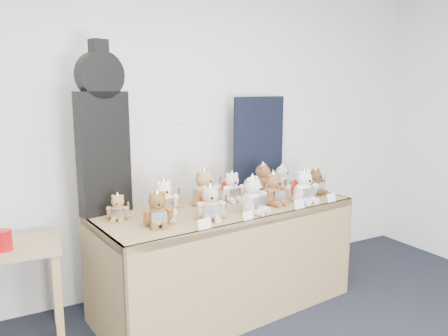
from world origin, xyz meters
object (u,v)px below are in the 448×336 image
teddy_front_centre (253,196)px  teddy_back_right (263,180)px  teddy_front_end (316,182)px  teddy_back_end (282,178)px  teddy_back_centre_left (205,189)px  teddy_back_far_left (118,208)px  red_cup (4,240)px  teddy_front_right (274,190)px  teddy_front_far_right (304,187)px  teddy_back_left (164,198)px  display_table (231,230)px  teddy_back_centre_right (232,188)px  teddy_front_far_left (158,211)px  guitar_case (103,131)px  teddy_front_left (210,204)px

teddy_front_centre → teddy_back_right: 0.63m
teddy_front_end → teddy_back_end: 0.32m
teddy_back_centre_left → teddy_back_far_left: bearing=174.3°
red_cup → teddy_back_right: size_ratio=0.45×
teddy_front_right → teddy_back_end: size_ratio=1.18×
red_cup → teddy_front_far_right: (2.16, -0.31, 0.17)m
teddy_front_centre → teddy_back_end: size_ratio=1.26×
teddy_back_left → teddy_back_centre_left: 0.36m
display_table → teddy_back_right: teddy_back_right is taller
red_cup → teddy_back_centre_right: (1.67, -0.00, 0.16)m
teddy_front_far_left → teddy_back_centre_left: size_ratio=0.82×
guitar_case → teddy_back_centre_right: (0.99, -0.12, -0.50)m
teddy_front_end → teddy_back_far_left: teddy_front_end is taller
display_table → teddy_front_right: 0.46m
teddy_back_left → teddy_back_centre_right: bearing=5.7°
teddy_front_left → teddy_front_centre: teddy_front_centre is taller
guitar_case → teddy_back_right: (1.35, -0.03, -0.48)m
teddy_front_far_right → teddy_back_far_left: bearing=170.5°
teddy_back_centre_right → teddy_back_centre_left: bearing=-173.7°
teddy_front_right → teddy_back_left: 0.86m
display_table → teddy_front_far_left: 0.72m
guitar_case → teddy_front_far_right: size_ratio=4.11×
teddy_back_far_left → teddy_back_centre_right: bearing=27.9°
teddy_back_left → teddy_back_right: 0.99m
teddy_front_right → teddy_back_far_left: 1.20m
display_table → red_cup: (-1.55, 0.20, 0.12)m
teddy_front_right → teddy_front_far_right: 0.27m
teddy_front_far_right → teddy_front_end: (0.26, 0.17, -0.02)m
teddy_front_centre → teddy_front_right: (0.27, 0.12, -0.01)m
teddy_front_end → teddy_back_left: (-1.36, 0.07, 0.01)m
teddy_back_centre_right → teddy_back_end: teddy_back_centre_right is taller
teddy_front_centre → teddy_front_end: bearing=-7.7°
teddy_front_far_right → teddy_front_centre: bearing=-173.0°
teddy_front_far_left → teddy_back_right: 1.22m
teddy_front_left → teddy_back_far_left: 0.64m
teddy_back_centre_right → teddy_back_end: 0.62m
red_cup → teddy_front_far_right: teddy_front_far_right is taller
red_cup → teddy_front_right: teddy_front_right is taller
display_table → teddy_back_left: teddy_back_left is taller
teddy_front_right → teddy_back_right: (0.14, 0.36, 0.00)m
teddy_back_centre_right → teddy_front_right: bearing=-46.3°
teddy_front_far_left → teddy_front_right: teddy_front_right is taller
teddy_front_far_left → teddy_front_centre: teddy_front_centre is taller
teddy_back_left → teddy_back_far_left: (-0.35, -0.02, -0.03)m
teddy_front_far_left → teddy_back_far_left: teddy_front_far_left is taller
teddy_front_right → teddy_front_end: teddy_front_right is taller
teddy_back_left → teddy_front_end: bearing=-3.7°
teddy_front_left → teddy_front_end: bearing=29.1°
teddy_front_centre → teddy_back_end: 0.83m
teddy_front_far_left → teddy_front_far_right: 1.26m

